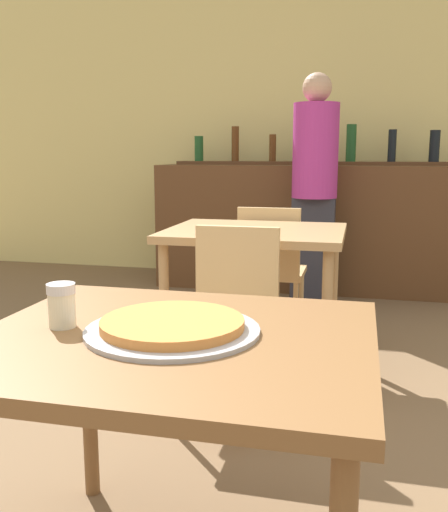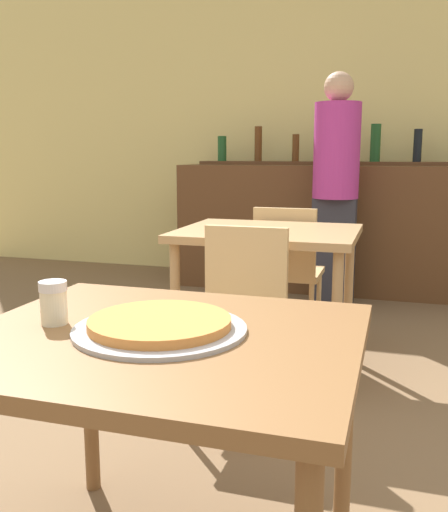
% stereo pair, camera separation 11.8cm
% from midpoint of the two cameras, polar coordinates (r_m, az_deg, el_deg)
% --- Properties ---
extents(wall_back, '(8.00, 0.05, 2.80)m').
position_cam_midpoint_polar(wall_back, '(5.46, 8.48, 12.56)').
color(wall_back, '#EAD684').
rests_on(wall_back, ground_plane).
extents(dining_table_near, '(0.98, 0.86, 0.73)m').
position_cam_midpoint_polar(dining_table_near, '(1.46, -7.37, -10.80)').
color(dining_table_near, brown).
rests_on(dining_table_near, ground_plane).
extents(dining_table_far, '(0.92, 0.76, 0.78)m').
position_cam_midpoint_polar(dining_table_far, '(3.00, 2.02, 0.78)').
color(dining_table_far, '#A87F51').
rests_on(dining_table_far, ground_plane).
extents(bar_counter, '(2.60, 0.56, 1.07)m').
position_cam_midpoint_polar(bar_counter, '(5.00, 7.70, 2.85)').
color(bar_counter, brown).
rests_on(bar_counter, ground_plane).
extents(bar_back_shelf, '(2.39, 0.24, 0.34)m').
position_cam_midpoint_polar(bar_back_shelf, '(5.09, 8.36, 9.82)').
color(bar_back_shelf, brown).
rests_on(bar_back_shelf, bar_counter).
extents(chair_far_side_front, '(0.40, 0.40, 0.85)m').
position_cam_midpoint_polar(chair_far_side_front, '(2.51, -0.52, -5.49)').
color(chair_far_side_front, tan).
rests_on(chair_far_side_front, ground_plane).
extents(chair_far_side_back, '(0.40, 0.40, 0.85)m').
position_cam_midpoint_polar(chair_far_side_back, '(3.57, 3.77, -0.79)').
color(chair_far_side_back, tan).
rests_on(chair_far_side_back, ground_plane).
extents(pizza_tray, '(0.44, 0.44, 0.04)m').
position_cam_midpoint_polar(pizza_tray, '(1.44, -7.52, -7.02)').
color(pizza_tray, '#A3A3A8').
rests_on(pizza_tray, dining_table_near).
extents(cheese_shaker, '(0.07, 0.07, 0.11)m').
position_cam_midpoint_polar(cheese_shaker, '(1.54, -18.05, -4.70)').
color(cheese_shaker, beige).
rests_on(cheese_shaker, dining_table_near).
extents(person_standing, '(0.34, 0.34, 1.75)m').
position_cam_midpoint_polar(person_standing, '(4.38, 8.28, 7.30)').
color(person_standing, '#2D2D38').
rests_on(person_standing, ground_plane).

